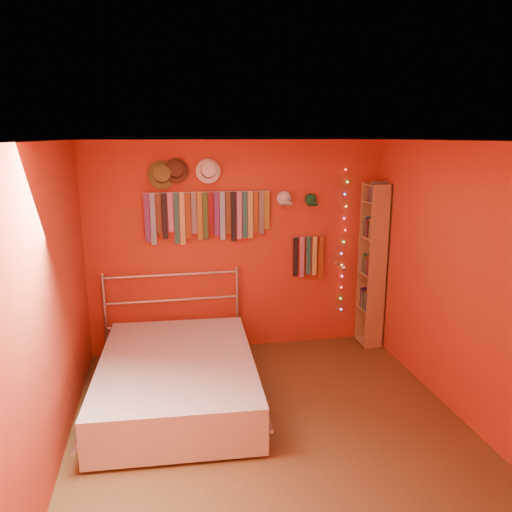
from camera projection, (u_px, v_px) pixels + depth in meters
ground at (269, 423)px, 4.53m from camera, size 3.50×3.50×0.00m
back_wall at (238, 248)px, 5.91m from camera, size 3.50×0.02×2.50m
right_wall at (456, 280)px, 4.56m from camera, size 0.02×3.50×2.50m
left_wall at (53, 304)px, 3.92m from camera, size 0.02×3.50×2.50m
ceiling at (271, 141)px, 3.95m from camera, size 3.50×3.50×0.02m
tie_rack at (208, 214)px, 5.68m from camera, size 1.45×0.03×0.60m
small_tie_rack at (309, 256)px, 6.03m from camera, size 0.40×0.03×0.55m
fedora_olive at (162, 174)px, 5.45m from camera, size 0.32×0.17×0.31m
fedora_brown at (176, 170)px, 5.47m from camera, size 0.28×0.15×0.28m
fedora_white at (208, 171)px, 5.54m from camera, size 0.28×0.15×0.27m
cap_white at (284, 199)px, 5.82m from camera, size 0.18×0.22×0.18m
cap_green at (311, 200)px, 5.89m from camera, size 0.16×0.20×0.16m
fairy_lights at (343, 242)px, 6.11m from camera, size 0.06×0.02×1.77m
reading_lamp at (343, 267)px, 5.95m from camera, size 0.08×0.33×0.10m
bookshelf at (375, 264)px, 6.06m from camera, size 0.25×0.34×2.00m
bed at (177, 378)px, 4.87m from camera, size 1.67×2.18×1.04m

